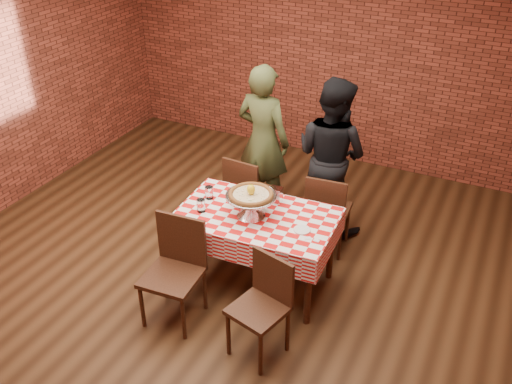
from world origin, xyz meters
TOP-DOWN VIEW (x-y plane):
  - ground at (0.00, 0.00)m, footprint 6.00×6.00m
  - back_wall at (0.00, 3.00)m, footprint 5.50×0.00m
  - table at (0.41, 0.19)m, footprint 1.43×0.91m
  - tablecloth at (0.41, 0.19)m, footprint 1.47×0.94m
  - pizza_stand at (0.37, 0.17)m, footprint 0.60×0.60m
  - pizza at (0.37, 0.17)m, footprint 0.52×0.52m
  - lemon at (0.37, 0.17)m, footprint 0.09×0.09m
  - water_glass_left at (-0.06, 0.03)m, footprint 0.08×0.08m
  - water_glass_right at (-0.11, 0.25)m, footprint 0.08×0.08m
  - side_plate at (0.87, 0.14)m, footprint 0.15×0.15m
  - sweetener_packet_a at (0.95, 0.06)m, footprint 0.06×0.05m
  - sweetener_packet_b at (1.03, 0.05)m, footprint 0.05×0.04m
  - condiment_caddy at (0.48, 0.46)m, footprint 0.11×0.09m
  - chair_near_left at (-0.02, -0.56)m, footprint 0.49×0.49m
  - chair_near_right at (0.81, -0.61)m, footprint 0.49×0.49m
  - chair_far_left at (-0.06, 0.98)m, footprint 0.43×0.43m
  - chair_far_right at (0.81, 1.01)m, footprint 0.44×0.44m
  - diner_olive at (-0.10, 1.41)m, footprint 0.66×0.47m
  - diner_black at (0.67, 1.42)m, footprint 0.96×0.84m

SIDE VIEW (x-z plane):
  - ground at x=0.00m, z-range 0.00..0.00m
  - table at x=0.41m, z-range 0.00..0.75m
  - chair_near_right at x=0.81m, z-range 0.00..0.88m
  - chair_far_right at x=0.81m, z-range 0.00..0.88m
  - chair_far_left at x=-0.06m, z-range 0.00..0.89m
  - chair_near_left at x=-0.02m, z-range 0.00..0.94m
  - tablecloth at x=0.41m, z-range 0.52..0.76m
  - sweetener_packet_a at x=0.95m, z-range 0.76..0.76m
  - sweetener_packet_b at x=1.03m, z-range 0.76..0.76m
  - side_plate at x=0.87m, z-range 0.76..0.77m
  - water_glass_left at x=-0.06m, z-range 0.76..0.88m
  - water_glass_right at x=-0.11m, z-range 0.76..0.88m
  - condiment_caddy at x=0.48m, z-range 0.76..0.91m
  - diner_black at x=0.67m, z-range 0.00..1.68m
  - diner_olive at x=-0.10m, z-range 0.00..1.70m
  - pizza_stand at x=0.37m, z-range 0.76..0.96m
  - pizza at x=0.37m, z-range 0.95..0.98m
  - lemon at x=0.37m, z-range 0.97..1.07m
  - back_wall at x=0.00m, z-range -1.30..4.20m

